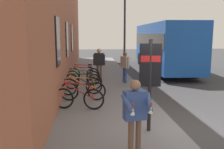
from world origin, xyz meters
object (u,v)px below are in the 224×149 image
(pedestrian_crossing_street, at_px, (99,61))
(tourist_with_hotdogs, at_px, (135,110))
(bicycle_mid_rack, at_px, (79,98))
(bicycle_beside_lamp, at_px, (83,74))
(bicycle_leaning_wall, at_px, (83,90))
(street_lamp, at_px, (125,22))
(bicycle_end_of_row, at_px, (83,77))
(city_bus, at_px, (164,44))
(bicycle_far_end, at_px, (83,81))
(bicycle_nearest_sign, at_px, (82,86))
(transit_info_sign, at_px, (150,71))
(pedestrian_by_facade, at_px, (125,64))

(pedestrian_crossing_street, height_order, tourist_with_hotdogs, pedestrian_crossing_street)
(bicycle_mid_rack, distance_m, pedestrian_crossing_street, 5.12)
(bicycle_beside_lamp, distance_m, pedestrian_crossing_street, 1.09)
(bicycle_leaning_wall, bearing_deg, bicycle_beside_lamp, 0.94)
(bicycle_beside_lamp, bearing_deg, bicycle_leaning_wall, -179.06)
(bicycle_beside_lamp, height_order, street_lamp, street_lamp)
(bicycle_end_of_row, distance_m, city_bus, 8.06)
(bicycle_far_end, bearing_deg, tourist_with_hotdogs, -169.30)
(bicycle_leaning_wall, xyz_separation_m, bicycle_beside_lamp, (3.91, 0.06, 0.00))
(bicycle_mid_rack, distance_m, bicycle_leaning_wall, 1.11)
(bicycle_nearest_sign, bearing_deg, tourist_with_hotdogs, -166.99)
(bicycle_end_of_row, bearing_deg, bicycle_nearest_sign, 179.81)
(bicycle_far_end, height_order, pedestrian_crossing_street, pedestrian_crossing_street)
(bicycle_beside_lamp, relative_size, transit_info_sign, 0.73)
(bicycle_beside_lamp, height_order, city_bus, city_bus)
(bicycle_far_end, xyz_separation_m, pedestrian_by_facade, (1.41, -2.14, 0.59))
(pedestrian_crossing_street, xyz_separation_m, pedestrian_by_facade, (-0.56, -1.32, -0.10))
(bicycle_far_end, xyz_separation_m, transit_info_sign, (-5.07, -1.83, 1.21))
(pedestrian_crossing_street, xyz_separation_m, street_lamp, (1.70, -1.62, 2.15))
(tourist_with_hotdogs, bearing_deg, bicycle_beside_lamp, 8.38)
(transit_info_sign, bearing_deg, bicycle_far_end, 19.85)
(bicycle_leaning_wall, bearing_deg, bicycle_nearest_sign, 4.52)
(city_bus, relative_size, street_lamp, 1.94)
(bicycle_nearest_sign, relative_size, bicycle_far_end, 1.00)
(bicycle_far_end, xyz_separation_m, street_lamp, (3.67, -2.44, 2.83))
(bicycle_leaning_wall, relative_size, city_bus, 0.17)
(bicycle_far_end, bearing_deg, bicycle_nearest_sign, 177.95)
(bicycle_beside_lamp, bearing_deg, pedestrian_by_facade, -105.26)
(bicycle_mid_rack, distance_m, tourist_with_hotdogs, 3.67)
(bicycle_leaning_wall, relative_size, pedestrian_by_facade, 1.10)
(bicycle_nearest_sign, bearing_deg, bicycle_end_of_row, -0.19)
(bicycle_far_end, relative_size, street_lamp, 0.32)
(bicycle_leaning_wall, height_order, bicycle_end_of_row, same)
(tourist_with_hotdogs, bearing_deg, bicycle_end_of_row, 9.46)
(pedestrian_crossing_street, bearing_deg, bicycle_nearest_sign, 163.90)
(city_bus, xyz_separation_m, pedestrian_by_facade, (-5.08, 3.60, -0.82))
(bicycle_leaning_wall, bearing_deg, bicycle_mid_rack, 173.68)
(pedestrian_by_facade, bearing_deg, bicycle_end_of_row, 99.77)
(city_bus, distance_m, street_lamp, 4.56)
(pedestrian_crossing_street, bearing_deg, bicycle_mid_rack, 169.64)
(transit_info_sign, height_order, city_bus, city_bus)
(tourist_with_hotdogs, xyz_separation_m, street_lamp, (10.06, -1.24, 2.22))
(bicycle_leaning_wall, xyz_separation_m, pedestrian_by_facade, (3.32, -2.11, 0.59))
(transit_info_sign, relative_size, pedestrian_crossing_street, 1.36)
(bicycle_beside_lamp, relative_size, city_bus, 0.17)
(transit_info_sign, xyz_separation_m, street_lamp, (8.75, -0.61, 1.62))
(pedestrian_by_facade, distance_m, tourist_with_hotdogs, 7.85)
(bicycle_far_end, relative_size, bicycle_end_of_row, 1.01)
(city_bus, bearing_deg, bicycle_beside_lamp, 127.84)
(tourist_with_hotdogs, bearing_deg, city_bus, -19.41)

